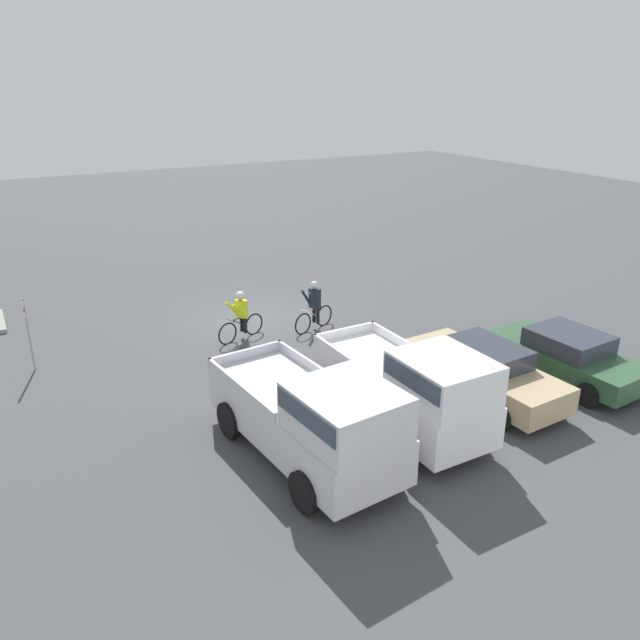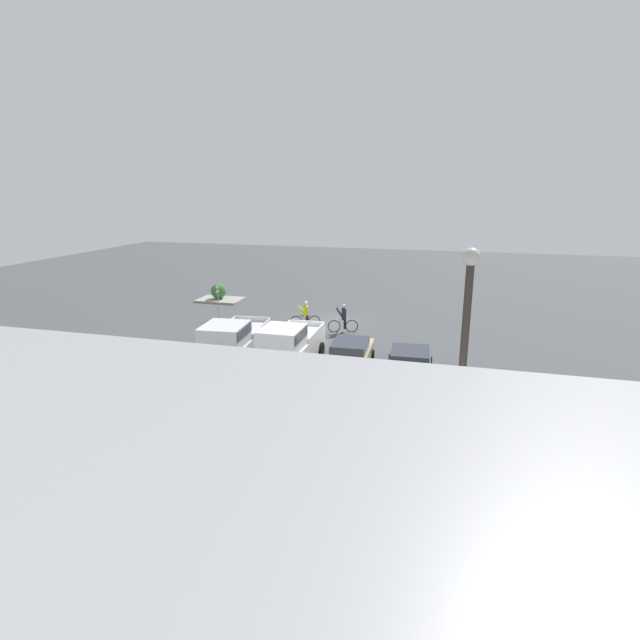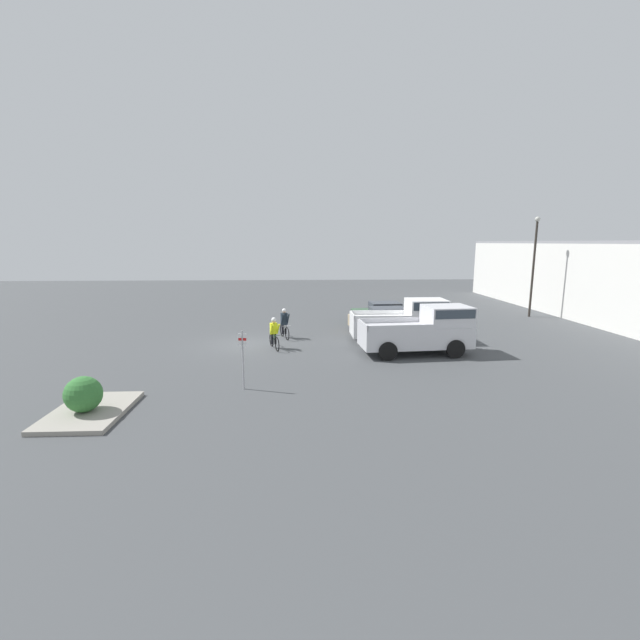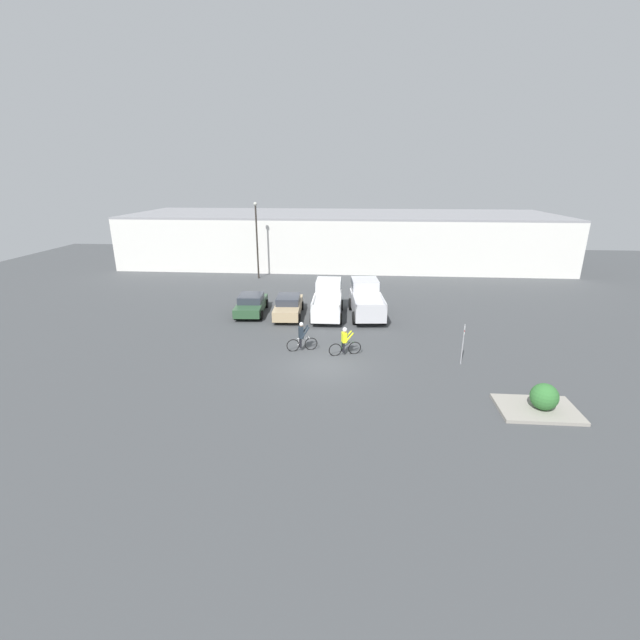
# 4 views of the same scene
# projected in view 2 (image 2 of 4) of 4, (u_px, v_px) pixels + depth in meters

# --- Properties ---
(ground_plane) EXTENTS (80.00, 80.00, 0.00)m
(ground_plane) POSITION_uv_depth(u_px,v_px,m) (328.00, 322.00, 32.07)
(ground_plane) COLOR #424447
(sedan_0) EXTENTS (2.24, 4.53, 1.41)m
(sedan_0) POSITION_uv_depth(u_px,v_px,m) (410.00, 365.00, 22.29)
(sedan_0) COLOR #2D5133
(sedan_0) RESTS_ON ground_plane
(sedan_1) EXTENTS (2.10, 4.79, 1.47)m
(sedan_1) POSITION_uv_depth(u_px,v_px,m) (350.00, 356.00, 23.33)
(sedan_1) COLOR tan
(sedan_1) RESTS_ON ground_plane
(pickup_truck_0) EXTENTS (2.19, 5.23, 2.35)m
(pickup_truck_0) POSITION_uv_depth(u_px,v_px,m) (290.00, 346.00, 23.43)
(pickup_truck_0) COLOR white
(pickup_truck_0) RESTS_ON ground_plane
(pickup_truck_1) EXTENTS (2.63, 5.53, 2.37)m
(pickup_truck_1) POSITION_uv_depth(u_px,v_px,m) (234.00, 342.00, 23.92)
(pickup_truck_1) COLOR silver
(pickup_truck_1) RESTS_ON ground_plane
(cyclist_0) EXTENTS (1.81, 0.68, 1.67)m
(cyclist_0) POSITION_uv_depth(u_px,v_px,m) (306.00, 314.00, 30.70)
(cyclist_0) COLOR black
(cyclist_0) RESTS_ON ground_plane
(cyclist_1) EXTENTS (1.74, 0.65, 1.75)m
(cyclist_1) POSITION_uv_depth(u_px,v_px,m) (343.00, 318.00, 29.66)
(cyclist_1) COLOR black
(cyclist_1) RESTS_ON ground_plane
(fire_lane_sign) EXTENTS (0.07, 0.30, 2.25)m
(fire_lane_sign) POSITION_uv_depth(u_px,v_px,m) (218.00, 297.00, 32.83)
(fire_lane_sign) COLOR #9E9EA3
(fire_lane_sign) RESTS_ON ground_plane
(lamppost) EXTENTS (0.36, 0.36, 7.27)m
(lamppost) POSITION_uv_depth(u_px,v_px,m) (460.00, 393.00, 10.41)
(lamppost) COLOR #2D2823
(lamppost) RESTS_ON ground_plane
(curb_island) EXTENTS (3.30, 2.27, 0.15)m
(curb_island) POSITION_uv_depth(u_px,v_px,m) (220.00, 300.00, 38.06)
(curb_island) COLOR gray
(curb_island) RESTS_ON ground_plane
(shrub) EXTENTS (1.15, 1.15, 1.15)m
(shrub) POSITION_uv_depth(u_px,v_px,m) (218.00, 291.00, 38.00)
(shrub) COLOR #337033
(shrub) RESTS_ON curb_island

